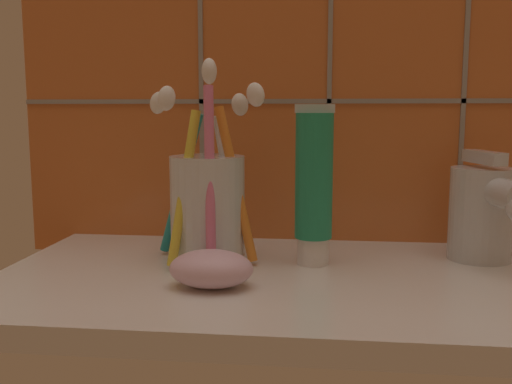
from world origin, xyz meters
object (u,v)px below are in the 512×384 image
object	(u,v)px
toothbrush_cup	(208,202)
soap_bar	(211,269)
toothpaste_tube	(318,186)
sink_faucet	(485,210)

from	to	relation	value
toothbrush_cup	soap_bar	world-z (taller)	toothbrush_cup
toothbrush_cup	soap_bar	xyz separation A→B (cm)	(1.86, -8.09, -4.21)
toothpaste_tube	sink_faucet	world-z (taller)	toothpaste_tube
toothbrush_cup	sink_faucet	xyz separation A→B (cm)	(26.24, 3.03, -0.77)
toothbrush_cup	toothpaste_tube	xyz separation A→B (cm)	(10.38, 0.08, 1.68)
toothbrush_cup	sink_faucet	bearing A→B (deg)	6.59
toothbrush_cup	toothpaste_tube	world-z (taller)	toothbrush_cup
toothbrush_cup	sink_faucet	distance (cm)	26.43
soap_bar	sink_faucet	bearing A→B (deg)	24.52
toothpaste_tube	sink_faucet	size ratio (longest dim) A/B	1.42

